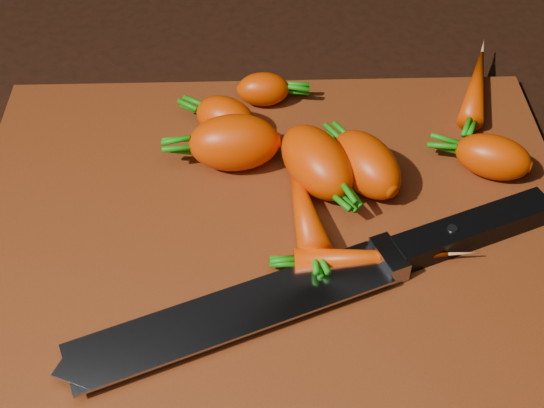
{
  "coord_description": "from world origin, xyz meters",
  "views": [
    {
      "loc": [
        -0.01,
        -0.41,
        0.46
      ],
      "look_at": [
        0.0,
        0.01,
        0.03
      ],
      "focal_mm": 50.0,
      "sensor_mm": 36.0,
      "label": 1
    }
  ],
  "objects": [
    {
      "name": "carrot_6",
      "position": [
        0.2,
        0.17,
        0.02
      ],
      "size": [
        0.06,
        0.12,
        0.02
      ],
      "primitive_type": "ellipsoid",
      "rotation": [
        0.0,
        0.0,
        1.26
      ],
      "color": "#DA3901",
      "rests_on": "cutting_board"
    },
    {
      "name": "carrot_3",
      "position": [
        -0.03,
        0.08,
        0.04
      ],
      "size": [
        0.08,
        0.05,
        0.05
      ],
      "primitive_type": "ellipsoid",
      "rotation": [
        0.0,
        0.0,
        3.19
      ],
      "color": "#DA3901",
      "rests_on": "cutting_board"
    },
    {
      "name": "carrot_2",
      "position": [
        0.08,
        0.05,
        0.03
      ],
      "size": [
        0.08,
        0.09,
        0.05
      ],
      "primitive_type": "ellipsoid",
      "rotation": [
        0.0,
        0.0,
        2.06
      ],
      "color": "#DA3901",
      "rests_on": "cutting_board"
    },
    {
      "name": "ground",
      "position": [
        0.0,
        0.0,
        -0.01
      ],
      "size": [
        2.0,
        2.0,
        0.01
      ],
      "primitive_type": "cube",
      "color": "black"
    },
    {
      "name": "carrot_0",
      "position": [
        -0.04,
        0.12,
        0.03
      ],
      "size": [
        0.07,
        0.06,
        0.04
      ],
      "primitive_type": "ellipsoid",
      "rotation": [
        0.0,
        0.0,
        2.59
      ],
      "color": "#DA3901",
      "rests_on": "cutting_board"
    },
    {
      "name": "carrot_1",
      "position": [
        0.04,
        0.05,
        0.04
      ],
      "size": [
        0.08,
        0.1,
        0.05
      ],
      "primitive_type": "ellipsoid",
      "rotation": [
        0.0,
        0.0,
        -1.1
      ],
      "color": "#DA3901",
      "rests_on": "cutting_board"
    },
    {
      "name": "knife",
      "position": [
        -0.01,
        -0.08,
        0.02
      ],
      "size": [
        0.38,
        0.18,
        0.02
      ],
      "rotation": [
        0.0,
        0.0,
        0.38
      ],
      "color": "gray",
      "rests_on": "cutting_board"
    },
    {
      "name": "carrot_5",
      "position": [
        0.19,
        0.06,
        0.03
      ],
      "size": [
        0.07,
        0.06,
        0.04
      ],
      "primitive_type": "ellipsoid",
      "rotation": [
        0.0,
        0.0,
        2.71
      ],
      "color": "#DA3901",
      "rests_on": "cutting_board"
    },
    {
      "name": "cutting_board",
      "position": [
        0.0,
        0.0,
        0.01
      ],
      "size": [
        0.5,
        0.4,
        0.01
      ],
      "primitive_type": "cube",
      "color": "brown",
      "rests_on": "ground"
    },
    {
      "name": "carrot_4",
      "position": [
        -0.0,
        0.16,
        0.03
      ],
      "size": [
        0.05,
        0.03,
        0.03
      ],
      "primitive_type": "ellipsoid",
      "rotation": [
        0.0,
        0.0,
        0.01
      ],
      "color": "#DA3901",
      "rests_on": "cutting_board"
    },
    {
      "name": "carrot_7",
      "position": [
        0.07,
        -0.04,
        0.02
      ],
      "size": [
        0.12,
        0.02,
        0.02
      ],
      "primitive_type": "ellipsoid",
      "rotation": [
        0.0,
        0.0,
        0.03
      ],
      "color": "#DA3901",
      "rests_on": "cutting_board"
    },
    {
      "name": "carrot_8",
      "position": [
        0.02,
        0.01,
        0.03
      ],
      "size": [
        0.04,
        0.11,
        0.03
      ],
      "primitive_type": "ellipsoid",
      "rotation": [
        0.0,
        0.0,
        1.7
      ],
      "color": "#DA3901",
      "rests_on": "cutting_board"
    }
  ]
}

